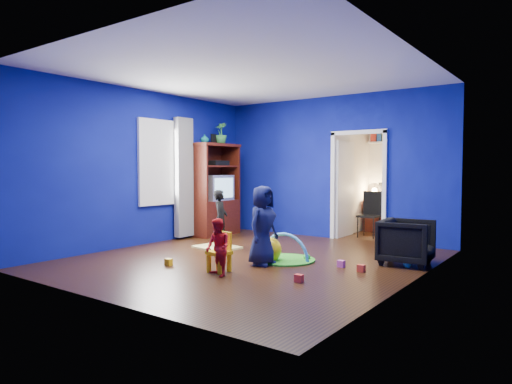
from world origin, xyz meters
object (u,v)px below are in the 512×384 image
Objects in this scene: vase at (205,139)px; kid_chair at (219,254)px; play_mat at (285,260)px; folding_chair at (369,215)px; hopper_ball at (269,250)px; crt_tv at (216,188)px; child_navy at (263,226)px; tv_armoire at (214,190)px; study_desk at (385,215)px; toddler_red at (218,247)px; child_black at (220,219)px; armchair at (407,242)px.

vase reaches higher than kid_chair.
folding_chair is at bearing 87.61° from play_mat.
hopper_ball is at bearing -121.76° from play_mat.
kid_chair is (2.38, -2.32, -1.80)m from vase.
folding_chair is (2.78, 1.63, -0.56)m from crt_tv.
tv_armoire reaches higher than child_navy.
toddler_red is at bearing -93.11° from study_desk.
folding_chair reaches higher than kid_chair.
kid_chair is 5.23m from study_desk.
child_black is at bearing 159.18° from hopper_ball.
folding_chair reaches higher than study_desk.
tv_armoire is 3.61m from kid_chair.
armchair is 0.97× the size of toddler_red.
kid_chair reaches higher than play_mat.
crt_tv is (-2.49, 2.82, 0.63)m from toddler_red.
armchair is at bearing 26.77° from play_mat.
vase reaches higher than toddler_red.
kid_chair is at bearing -104.85° from play_mat.
child_black is at bearing 141.42° from kid_chair.
tv_armoire reaches higher than toddler_red.
tv_armoire reaches higher than study_desk.
crt_tv is (-1.06, 1.10, 0.50)m from child_black.
study_desk is at bearing -3.67° from child_navy.
tv_armoire is (-2.60, 1.90, 0.39)m from child_navy.
tv_armoire is at bearing 53.00° from child_navy.
toddler_red is 1.45m from play_mat.
child_navy is 3.39m from vase.
study_desk is (0.27, 4.24, 0.19)m from hopper_ball.
vase is at bearing -97.59° from crt_tv.
child_navy is 1.25× the size of play_mat.
child_black is 0.53× the size of tv_armoire.
play_mat is at bearing 111.59° from armchair.
study_desk is (0.44, 5.21, 0.12)m from kid_chair.
child_black is 1.59m from hopper_ball.
toddler_red is 0.28m from kid_chair.
child_navy is 6.50× the size of vase.
folding_chair reaches higher than hopper_ball.
hopper_ball is at bearing -138.60° from child_black.
child_navy is 2.36× the size of kid_chair.
child_navy reaches higher than hopper_ball.
vase is 4.37m from study_desk.
child_navy reaches higher than child_black.
tv_armoire is at bearing -137.39° from study_desk.
toddler_red is 1.10× the size of crt_tv.
child_navy is 1.34× the size of study_desk.
play_mat is (1.59, -0.33, -0.51)m from child_black.
hopper_ball is 0.41× the size of folding_chair.
tv_armoire reaches higher than play_mat.
toddler_red is at bearing -96.82° from play_mat.
crt_tv is 3.59m from kid_chair.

